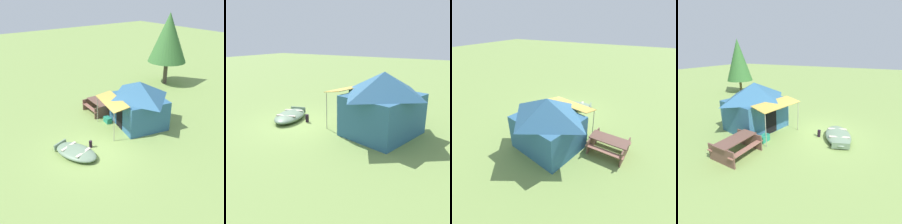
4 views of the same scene
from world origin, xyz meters
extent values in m
plane|color=#7B974D|center=(0.00, 0.00, 0.00)|extent=(80.00, 80.00, 0.00)
ellipsoid|color=slate|center=(-0.18, -0.98, 0.20)|extent=(2.65, 1.96, 0.40)
ellipsoid|color=#232C23|center=(-0.18, -0.98, 0.23)|extent=(2.43, 1.75, 0.14)
cube|color=beige|center=(0.27, -0.83, 0.36)|extent=(0.44, 0.97, 0.04)
cube|color=beige|center=(-0.63, -1.13, 0.36)|extent=(0.44, 0.97, 0.04)
cube|color=slate|center=(-1.21, -1.32, 0.22)|extent=(0.33, 0.80, 0.30)
cube|color=#2F5F85|center=(-0.81, 3.69, 0.87)|extent=(3.43, 3.11, 1.74)
pyramid|color=#2F5F85|center=(-0.81, 3.69, 2.22)|extent=(3.70, 3.36, 0.94)
cube|color=black|center=(-1.10, 2.46, 0.73)|extent=(0.75, 0.20, 1.40)
cube|color=gold|center=(-1.21, 2.00, 1.79)|extent=(2.79, 1.54, 0.20)
cylinder|color=gray|center=(-0.11, 1.32, 0.83)|extent=(0.04, 0.04, 1.66)
cylinder|color=gray|center=(-2.50, 1.89, 0.83)|extent=(0.04, 0.04, 1.66)
cube|color=brown|center=(-3.61, 2.70, 0.76)|extent=(1.88, 0.92, 0.04)
cube|color=#8A5A4A|center=(-3.66, 2.10, 0.47)|extent=(1.83, 0.41, 0.04)
cube|color=#8A5A4A|center=(-3.56, 3.31, 0.47)|extent=(1.83, 0.41, 0.04)
cube|color=brown|center=(-4.42, 2.77, 0.37)|extent=(0.18, 1.48, 0.74)
cube|color=brown|center=(-2.80, 2.64, 0.37)|extent=(0.18, 1.48, 0.74)
cube|color=#248468|center=(-2.05, 2.31, 0.17)|extent=(0.56, 0.38, 0.34)
cylinder|color=black|center=(-0.35, -0.02, 0.19)|extent=(0.23, 0.23, 0.38)
camera|label=1|loc=(9.41, -6.00, 7.53)|focal=41.75mm
camera|label=2|loc=(8.49, 7.22, 4.01)|focal=38.95mm
camera|label=3|loc=(-4.89, 9.71, 5.82)|focal=28.09mm
camera|label=4|loc=(-8.79, -2.47, 4.40)|focal=28.91mm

